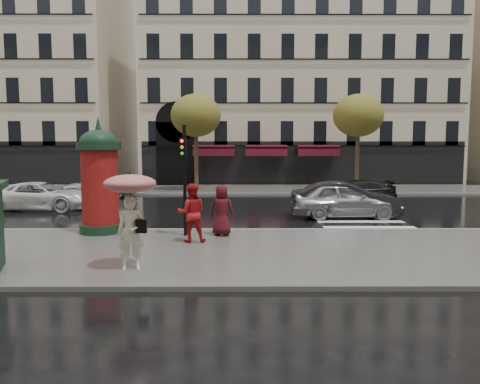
{
  "coord_description": "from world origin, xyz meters",
  "views": [
    {
      "loc": [
        0.87,
        -13.95,
        3.19
      ],
      "look_at": [
        0.93,
        1.5,
        1.65
      ],
      "focal_mm": 35.0,
      "sensor_mm": 36.0,
      "label": 1
    }
  ],
  "objects_px": {
    "woman_red": "(191,213)",
    "car_white": "(41,196)",
    "woman_umbrella": "(131,205)",
    "morris_column": "(100,177)",
    "car_silver": "(344,200)",
    "car_far_silver": "(99,185)",
    "man_burgundy": "(222,210)",
    "car_black": "(354,192)",
    "traffic_light": "(184,169)",
    "car_darkgrey": "(345,200)"
  },
  "relations": [
    {
      "from": "traffic_light",
      "to": "car_white",
      "type": "relative_size",
      "value": 0.75
    },
    {
      "from": "morris_column",
      "to": "car_black",
      "type": "bearing_deg",
      "value": 39.32
    },
    {
      "from": "traffic_light",
      "to": "car_darkgrey",
      "type": "relative_size",
      "value": 0.79
    },
    {
      "from": "woman_red",
      "to": "traffic_light",
      "type": "height_order",
      "value": "traffic_light"
    },
    {
      "from": "man_burgundy",
      "to": "traffic_light",
      "type": "bearing_deg",
      "value": 15.79
    },
    {
      "from": "woman_umbrella",
      "to": "car_white",
      "type": "height_order",
      "value": "woman_umbrella"
    },
    {
      "from": "car_darkgrey",
      "to": "car_black",
      "type": "height_order",
      "value": "car_darkgrey"
    },
    {
      "from": "man_burgundy",
      "to": "morris_column",
      "type": "bearing_deg",
      "value": 3.78
    },
    {
      "from": "woman_umbrella",
      "to": "woman_red",
      "type": "bearing_deg",
      "value": 70.75
    },
    {
      "from": "woman_red",
      "to": "woman_umbrella",
      "type": "bearing_deg",
      "value": 65.21
    },
    {
      "from": "traffic_light",
      "to": "car_silver",
      "type": "height_order",
      "value": "traffic_light"
    },
    {
      "from": "car_darkgrey",
      "to": "morris_column",
      "type": "bearing_deg",
      "value": 119.93
    },
    {
      "from": "woman_umbrella",
      "to": "car_far_silver",
      "type": "xyz_separation_m",
      "value": [
        -5.87,
        17.13,
        -0.98
      ]
    },
    {
      "from": "woman_umbrella",
      "to": "car_silver",
      "type": "relative_size",
      "value": 0.52
    },
    {
      "from": "woman_red",
      "to": "car_white",
      "type": "relative_size",
      "value": 0.37
    },
    {
      "from": "woman_red",
      "to": "car_far_silver",
      "type": "height_order",
      "value": "woman_red"
    },
    {
      "from": "car_silver",
      "to": "woman_umbrella",
      "type": "bearing_deg",
      "value": 138.42
    },
    {
      "from": "car_far_silver",
      "to": "woman_red",
      "type": "bearing_deg",
      "value": 20.04
    },
    {
      "from": "car_silver",
      "to": "car_far_silver",
      "type": "distance_m",
      "value": 15.47
    },
    {
      "from": "woman_red",
      "to": "car_white",
      "type": "bearing_deg",
      "value": -50.18
    },
    {
      "from": "car_white",
      "to": "car_black",
      "type": "xyz_separation_m",
      "value": [
        16.09,
        2.71,
        -0.05
      ]
    },
    {
      "from": "traffic_light",
      "to": "car_white",
      "type": "height_order",
      "value": "traffic_light"
    },
    {
      "from": "man_burgundy",
      "to": "car_black",
      "type": "distance_m",
      "value": 11.99
    },
    {
      "from": "man_burgundy",
      "to": "car_far_silver",
      "type": "distance_m",
      "value": 15.03
    },
    {
      "from": "woman_red",
      "to": "man_burgundy",
      "type": "distance_m",
      "value": 1.41
    },
    {
      "from": "man_burgundy",
      "to": "morris_column",
      "type": "xyz_separation_m",
      "value": [
        -4.3,
        0.58,
        1.08
      ]
    },
    {
      "from": "woman_red",
      "to": "man_burgundy",
      "type": "height_order",
      "value": "woman_red"
    },
    {
      "from": "morris_column",
      "to": "car_darkgrey",
      "type": "bearing_deg",
      "value": 23.92
    },
    {
      "from": "woman_red",
      "to": "car_silver",
      "type": "height_order",
      "value": "woman_red"
    },
    {
      "from": "man_burgundy",
      "to": "car_silver",
      "type": "height_order",
      "value": "man_burgundy"
    },
    {
      "from": "woman_umbrella",
      "to": "traffic_light",
      "type": "relative_size",
      "value": 0.65
    },
    {
      "from": "woman_red",
      "to": "morris_column",
      "type": "height_order",
      "value": "morris_column"
    },
    {
      "from": "car_silver",
      "to": "car_far_silver",
      "type": "xyz_separation_m",
      "value": [
        -13.17,
        8.12,
        -0.05
      ]
    },
    {
      "from": "car_black",
      "to": "car_far_silver",
      "type": "height_order",
      "value": "car_far_silver"
    },
    {
      "from": "car_silver",
      "to": "man_burgundy",
      "type": "bearing_deg",
      "value": 129.02
    },
    {
      "from": "car_white",
      "to": "car_darkgrey",
      "type": "bearing_deg",
      "value": -98.05
    },
    {
      "from": "car_black",
      "to": "car_far_silver",
      "type": "relative_size",
      "value": 1.02
    },
    {
      "from": "woman_umbrella",
      "to": "morris_column",
      "type": "relative_size",
      "value": 0.6
    },
    {
      "from": "woman_umbrella",
      "to": "morris_column",
      "type": "xyz_separation_m",
      "value": [
        -2.21,
        4.96,
        0.34
      ]
    },
    {
      "from": "woman_red",
      "to": "traffic_light",
      "type": "xyz_separation_m",
      "value": [
        -0.33,
        0.97,
        1.34
      ]
    },
    {
      "from": "morris_column",
      "to": "car_black",
      "type": "xyz_separation_m",
      "value": [
        11.23,
        9.19,
        -1.42
      ]
    },
    {
      "from": "car_white",
      "to": "car_black",
      "type": "bearing_deg",
      "value": -79.77
    },
    {
      "from": "traffic_light",
      "to": "car_darkgrey",
      "type": "height_order",
      "value": "traffic_light"
    },
    {
      "from": "traffic_light",
      "to": "car_silver",
      "type": "distance_m",
      "value": 8.17
    },
    {
      "from": "woman_red",
      "to": "car_silver",
      "type": "distance_m",
      "value": 8.38
    },
    {
      "from": "man_burgundy",
      "to": "traffic_light",
      "type": "xyz_separation_m",
      "value": [
        -1.26,
        -0.1,
        1.41
      ]
    },
    {
      "from": "man_burgundy",
      "to": "car_black",
      "type": "height_order",
      "value": "man_burgundy"
    },
    {
      "from": "man_burgundy",
      "to": "car_far_silver",
      "type": "height_order",
      "value": "man_burgundy"
    },
    {
      "from": "man_burgundy",
      "to": "woman_umbrella",
      "type": "bearing_deg",
      "value": 75.99
    },
    {
      "from": "morris_column",
      "to": "car_far_silver",
      "type": "distance_m",
      "value": 12.78
    }
  ]
}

